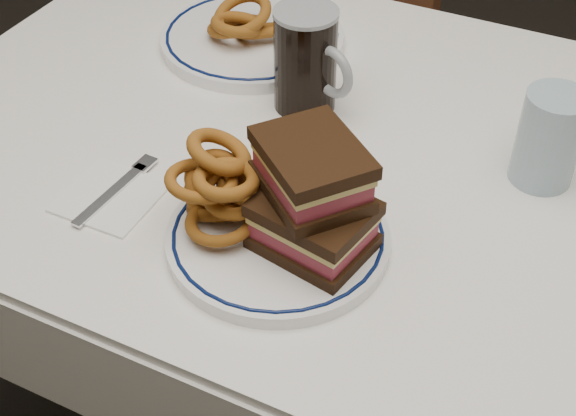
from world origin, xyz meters
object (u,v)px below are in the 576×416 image
at_px(chair_far, 373,64).
at_px(far_plate, 252,38).
at_px(main_plate, 278,237).
at_px(beer_mug, 307,60).
at_px(reuben_sandwich, 313,198).

bearing_deg(chair_far, far_plate, -96.28).
xyz_separation_m(main_plate, beer_mug, (-0.09, 0.28, 0.07)).
xyz_separation_m(chair_far, reuben_sandwich, (0.24, -0.86, 0.36)).
xyz_separation_m(chair_far, main_plate, (0.20, -0.87, 0.29)).
bearing_deg(chair_far, beer_mug, -79.98).
distance_m(main_plate, far_plate, 0.47).
bearing_deg(reuben_sandwich, main_plate, -171.35).
bearing_deg(beer_mug, chair_far, 100.02).
height_order(chair_far, main_plate, chair_far).
bearing_deg(beer_mug, far_plate, 141.84).
distance_m(chair_far, beer_mug, 0.69).
relative_size(chair_far, far_plate, 2.90).
bearing_deg(far_plate, beer_mug, -38.16).
height_order(reuben_sandwich, far_plate, reuben_sandwich).
bearing_deg(reuben_sandwich, far_plate, 126.25).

